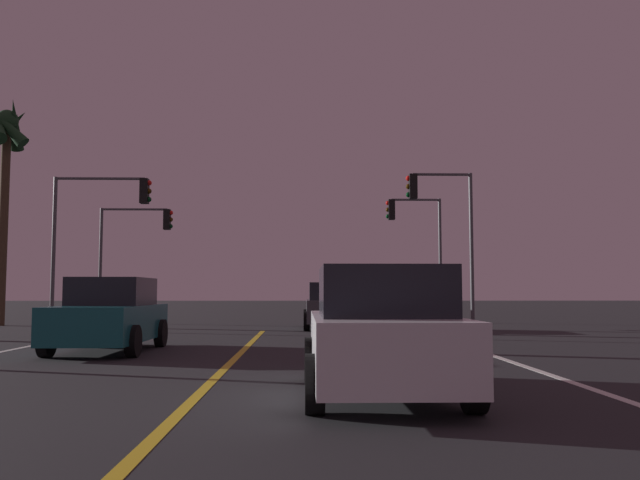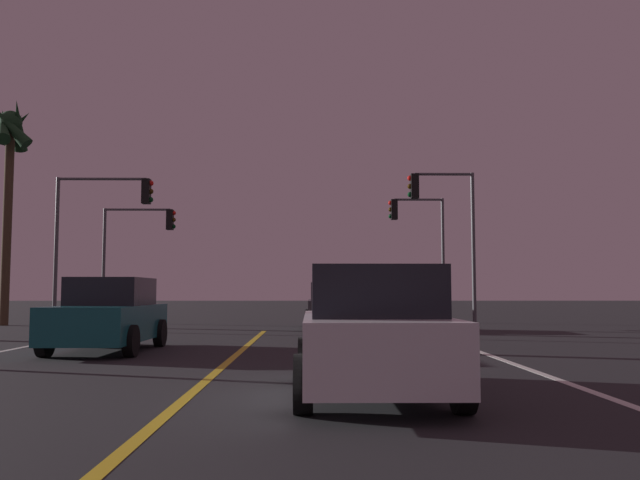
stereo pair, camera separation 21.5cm
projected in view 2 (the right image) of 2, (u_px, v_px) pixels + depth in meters
lane_edge_right at (638, 408)px, 7.86m from camera, size 0.16×30.77×0.01m
lane_center_divider at (173, 409)px, 7.78m from camera, size 0.16×30.77×0.01m
car_ahead_far at (332, 306)px, 24.64m from camera, size 2.02×4.30×1.70m
car_oncoming at (109, 316)px, 15.38m from camera, size 2.02×4.30×1.70m
car_lead_same_lane at (372, 334)px, 8.81m from camera, size 2.02×4.30×1.70m
traffic_light_near_right at (443, 214)px, 24.03m from camera, size 2.44×0.36×5.68m
traffic_light_near_left at (103, 216)px, 23.85m from camera, size 3.50×0.36×5.48m
traffic_light_far_right at (418, 231)px, 29.50m from camera, size 2.49×0.36×5.51m
traffic_light_far_left at (140, 237)px, 29.31m from camera, size 3.20×0.36×5.04m
palm_tree_left_far at (9, 145)px, 27.49m from camera, size 2.03×2.38×9.33m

